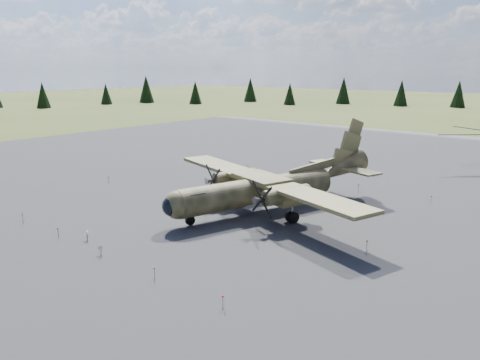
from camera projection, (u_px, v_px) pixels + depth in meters
The scene contains 7 objects.
ground at pixel (209, 210), 45.66m from camera, with size 500.00×500.00×0.00m, color brown.
apron at pixel (269, 190), 53.13m from camera, with size 120.00×120.00×0.04m, color #5D5E62.
transport_plane at pixel (269, 185), 44.98m from camera, with size 26.40×23.55×8.83m.
info_placard_left at pixel (87, 235), 37.39m from camera, with size 0.53×0.36×0.77m.
info_placard_right at pixel (100, 249), 34.60m from camera, with size 0.42×0.23×0.63m.
barrier_fence at pixel (205, 204), 45.78m from camera, with size 33.12×29.62×0.85m.
treeline at pixel (248, 162), 45.51m from camera, with size 300.43×305.49×10.75m.
Camera 1 is at (30.39, -31.59, 13.47)m, focal length 35.00 mm.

